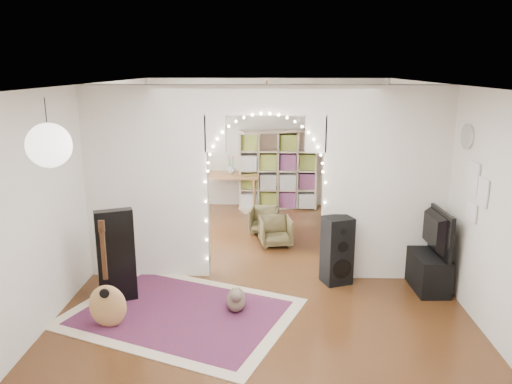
{
  "coord_description": "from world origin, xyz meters",
  "views": [
    {
      "loc": [
        0.07,
        -6.74,
        2.93
      ],
      "look_at": [
        -0.14,
        0.3,
        1.15
      ],
      "focal_mm": 35.0,
      "sensor_mm": 36.0,
      "label": 1
    }
  ],
  "objects_px": {
    "floor_speaker": "(337,250)",
    "bookcase": "(278,170)",
    "acoustic_guitar": "(106,289)",
    "dining_table": "(231,177)",
    "dining_chair_left": "(276,231)",
    "media_console": "(425,268)",
    "dining_chair_right": "(264,220)"
  },
  "relations": [
    {
      "from": "floor_speaker",
      "to": "bookcase",
      "type": "height_order",
      "value": "bookcase"
    },
    {
      "from": "acoustic_guitar",
      "to": "dining_table",
      "type": "height_order",
      "value": "acoustic_guitar"
    },
    {
      "from": "acoustic_guitar",
      "to": "bookcase",
      "type": "height_order",
      "value": "bookcase"
    },
    {
      "from": "bookcase",
      "to": "dining_chair_left",
      "type": "relative_size",
      "value": 3.15
    },
    {
      "from": "floor_speaker",
      "to": "media_console",
      "type": "relative_size",
      "value": 0.95
    },
    {
      "from": "media_console",
      "to": "dining_table",
      "type": "height_order",
      "value": "dining_table"
    },
    {
      "from": "dining_chair_left",
      "to": "dining_chair_right",
      "type": "relative_size",
      "value": 1.02
    },
    {
      "from": "dining_table",
      "to": "bookcase",
      "type": "bearing_deg",
      "value": 4.53
    },
    {
      "from": "floor_speaker",
      "to": "dining_chair_right",
      "type": "bearing_deg",
      "value": 95.0
    },
    {
      "from": "acoustic_guitar",
      "to": "dining_chair_right",
      "type": "bearing_deg",
      "value": 59.32
    },
    {
      "from": "media_console",
      "to": "bookcase",
      "type": "xyz_separation_m",
      "value": [
        -1.97,
        3.79,
        0.58
      ]
    },
    {
      "from": "acoustic_guitar",
      "to": "media_console",
      "type": "distance_m",
      "value": 4.19
    },
    {
      "from": "acoustic_guitar",
      "to": "media_console",
      "type": "height_order",
      "value": "acoustic_guitar"
    },
    {
      "from": "dining_chair_left",
      "to": "dining_chair_right",
      "type": "distance_m",
      "value": 0.66
    },
    {
      "from": "media_console",
      "to": "dining_chair_right",
      "type": "relative_size",
      "value": 1.94
    },
    {
      "from": "floor_speaker",
      "to": "dining_chair_right",
      "type": "xyz_separation_m",
      "value": [
        -1.03,
        2.11,
        -0.24
      ]
    },
    {
      "from": "floor_speaker",
      "to": "dining_chair_right",
      "type": "relative_size",
      "value": 1.84
    },
    {
      "from": "dining_table",
      "to": "floor_speaker",
      "type": "bearing_deg",
      "value": -61.73
    },
    {
      "from": "floor_speaker",
      "to": "dining_chair_left",
      "type": "bearing_deg",
      "value": 98.49
    },
    {
      "from": "acoustic_guitar",
      "to": "media_console",
      "type": "relative_size",
      "value": 1.1
    },
    {
      "from": "acoustic_guitar",
      "to": "floor_speaker",
      "type": "bearing_deg",
      "value": 21.85
    },
    {
      "from": "bookcase",
      "to": "dining_chair_right",
      "type": "xyz_separation_m",
      "value": [
        -0.26,
        -1.65,
        -0.59
      ]
    },
    {
      "from": "dining_table",
      "to": "dining_chair_left",
      "type": "distance_m",
      "value": 2.47
    },
    {
      "from": "dining_table",
      "to": "media_console",
      "type": "bearing_deg",
      "value": -48.82
    },
    {
      "from": "dining_table",
      "to": "dining_chair_right",
      "type": "height_order",
      "value": "dining_table"
    },
    {
      "from": "acoustic_guitar",
      "to": "dining_table",
      "type": "xyz_separation_m",
      "value": [
        1.03,
        5.05,
        0.2
      ]
    },
    {
      "from": "floor_speaker",
      "to": "dining_chair_left",
      "type": "xyz_separation_m",
      "value": [
        -0.83,
        1.47,
        -0.23
      ]
    },
    {
      "from": "floor_speaker",
      "to": "dining_chair_right",
      "type": "height_order",
      "value": "floor_speaker"
    },
    {
      "from": "bookcase",
      "to": "dining_chair_left",
      "type": "height_order",
      "value": "bookcase"
    },
    {
      "from": "bookcase",
      "to": "dining_table",
      "type": "relative_size",
      "value": 1.33
    },
    {
      "from": "dining_table",
      "to": "dining_chair_left",
      "type": "height_order",
      "value": "dining_table"
    },
    {
      "from": "dining_chair_left",
      "to": "dining_chair_right",
      "type": "height_order",
      "value": "dining_chair_left"
    }
  ]
}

